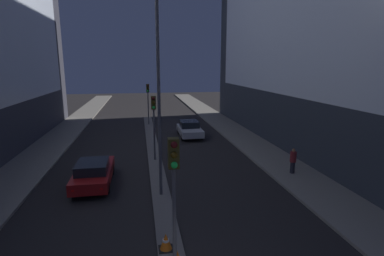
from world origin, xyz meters
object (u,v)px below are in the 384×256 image
Objects in this scene: street_lamp at (158,56)px; car_left_lane at (94,172)px; traffic_light_near at (174,177)px; pedestrian_on_right_sidewalk at (293,160)px; car_right_lane at (190,129)px; traffic_light_mid at (154,113)px; traffic_light_far at (148,95)px; traffic_cone_far at (166,242)px.

street_lamp is 7.56m from car_left_lane.
traffic_light_near reaches higher than pedestrian_on_right_sidewalk.
car_right_lane is at bearing 79.07° from traffic_light_near.
traffic_light_mid is 9.42m from pedestrian_on_right_sidewalk.
traffic_light_mid is 1.00× the size of traffic_light_far.
pedestrian_on_right_sidewalk is at bearing 43.55° from traffic_light_near.
car_left_lane is (-3.59, 8.25, -2.66)m from traffic_light_near.
street_lamp reaches higher than car_right_lane.
pedestrian_on_right_sidewalk reaches higher than traffic_cone_far.
traffic_light_mid is 5.73m from car_left_lane.
traffic_light_far is at bearing 89.58° from traffic_cone_far.
traffic_light_mid is 2.87× the size of pedestrian_on_right_sidewalk.
car_right_lane is (3.59, 12.53, -6.28)m from street_lamp.
traffic_light_far reaches higher than pedestrian_on_right_sidewalk.
traffic_light_mid is 1.06× the size of car_right_lane.
car_right_lane is 11.79m from pedestrian_on_right_sidewalk.
traffic_cone_far is (-0.17, -23.23, -2.96)m from traffic_light_far.
traffic_light_near is 11.83m from traffic_light_mid.
traffic_light_far is 18.87m from street_lamp.
traffic_light_near is 19.13m from car_right_lane.
traffic_light_mid is at bearing 90.00° from traffic_light_near.
pedestrian_on_right_sidewalk is (8.11, 1.64, -6.07)m from street_lamp.
traffic_light_near is 11.46m from pedestrian_on_right_sidewalk.
street_lamp is 8.10m from traffic_cone_far.
pedestrian_on_right_sidewalk is (8.11, 7.71, -2.45)m from traffic_light_near.
traffic_light_far is 7.25× the size of traffic_cone_far.
traffic_light_far is 7.47m from car_right_lane.
car_left_lane reaches higher than traffic_cone_far.
street_lamp is (0.00, 6.07, 3.63)m from traffic_light_near.
traffic_light_far is (0.00, 24.59, 0.00)m from traffic_light_near.
traffic_light_mid is 8.10m from car_right_lane.
traffic_light_far is 18.88m from pedestrian_on_right_sidewalk.
traffic_light_near is at bearing -66.48° from car_left_lane.
traffic_light_mid is at bearing -90.00° from traffic_light_far.
traffic_light_mid reaches higher than traffic_cone_far.
street_lamp is at bearing -106.00° from car_right_lane.
traffic_light_near is at bearing -90.00° from street_lamp.
traffic_light_mid is 6.81m from street_lamp.
pedestrian_on_right_sidewalk is (4.52, -10.88, 0.21)m from car_right_lane.
street_lamp is 6.43× the size of pedestrian_on_right_sidewalk.
traffic_cone_far is (-0.17, 1.36, -2.96)m from traffic_light_near.
traffic_light_far is 0.45× the size of street_lamp.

